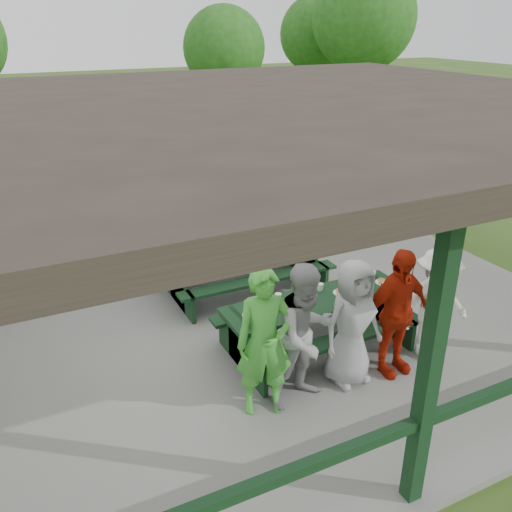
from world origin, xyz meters
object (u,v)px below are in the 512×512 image
contestant_white_fedora (435,305)px  contestant_grey_left (306,335)px  picnic_table_near (317,317)px  spectator_blue (116,235)px  contestant_red (396,313)px  picnic_table_far (245,264)px  spectator_lblue (165,236)px  contestant_green (265,343)px  pickup_truck (147,161)px  spectator_grey (282,218)px  contestant_grey_mid (352,323)px

contestant_white_fedora → contestant_grey_left: bearing=-174.7°
picnic_table_near → contestant_grey_left: (-0.72, -0.88, 0.40)m
contestant_white_fedora → spectator_blue: spectator_blue is taller
picnic_table_near → contestant_white_fedora: bearing=-35.5°
contestant_red → contestant_white_fedora: size_ratio=1.04×
picnic_table_far → contestant_grey_left: contestant_grey_left is taller
contestant_grey_left → spectator_blue: (-1.22, 4.14, -0.03)m
contestant_red → spectator_lblue: 4.13m
contestant_red → contestant_white_fedora: contestant_red is taller
contestant_red → spectator_blue: contestant_red is taller
contestant_green → spectator_blue: size_ratio=1.06×
contestant_grey_left → contestant_green: bearing=166.0°
spectator_lblue → pickup_truck: bearing=-95.6°
picnic_table_near → spectator_grey: (1.04, 2.87, 0.33)m
contestant_red → contestant_grey_mid: bearing=169.4°
picnic_table_far → contestant_grey_left: (-0.59, -2.88, 0.40)m
picnic_table_near → contestant_grey_left: size_ratio=1.49×
contestant_red → spectator_grey: bearing=80.5°
contestant_green → contestant_grey_left: (0.51, -0.04, -0.02)m
spectator_lblue → pickup_truck: (1.38, 6.01, -0.20)m
pickup_truck → picnic_table_near: bearing=-166.7°
contestant_green → contestant_white_fedora: size_ratio=1.10×
contestant_grey_left → picnic_table_near: bearing=40.8°
contestant_red → spectator_blue: size_ratio=1.00×
spectator_lblue → contestant_grey_left: bearing=105.2°
picnic_table_far → contestant_white_fedora: 3.20m
contestant_white_fedora → spectator_blue: size_ratio=0.96×
contestant_green → spectator_blue: contestant_green is taller
contestant_grey_mid → contestant_white_fedora: (1.26, -0.07, -0.03)m
contestant_grey_left → spectator_grey: (1.76, 3.75, -0.07)m
spectator_grey → contestant_green: bearing=43.6°
contestant_grey_left → picnic_table_far: bearing=68.6°
contestant_grey_mid → contestant_red: size_ratio=0.96×
spectator_blue → contestant_green: bearing=77.6°
spectator_grey → contestant_white_fedora: bearing=78.0°
contestant_grey_left → spectator_lblue: size_ratio=1.01×
contestant_grey_mid → spectator_lblue: 3.83m
picnic_table_far → pickup_truck: bearing=87.7°
spectator_grey → pickup_truck: spectator_grey is taller
picnic_table_far → spectator_grey: bearing=36.4°
picnic_table_near → spectator_grey: bearing=70.1°
contestant_red → spectator_grey: 3.80m
picnic_table_far → contestant_grey_mid: bearing=-87.8°
contestant_red → spectator_blue: 4.86m
contestant_white_fedora → spectator_lblue: bearing=129.0°
contestant_green → contestant_grey_mid: 1.21m
contestant_grey_left → pickup_truck: contestant_grey_left is taller
picnic_table_far → spectator_blue: size_ratio=1.59×
contestant_red → pickup_truck: bearing=90.0°
contestant_grey_mid → contestant_white_fedora: size_ratio=1.00×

